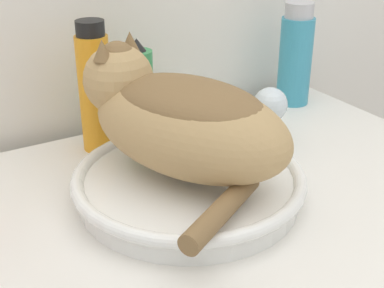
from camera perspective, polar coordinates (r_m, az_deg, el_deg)
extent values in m
cylinder|color=white|center=(0.80, -0.54, -4.68)|extent=(0.33, 0.33, 0.04)
torus|color=white|center=(0.79, -0.55, -3.54)|extent=(0.35, 0.35, 0.02)
ellipsoid|color=tan|center=(0.75, -0.57, 1.75)|extent=(0.28, 0.36, 0.14)
ellipsoid|color=brown|center=(0.74, -0.58, 4.46)|extent=(0.22, 0.27, 0.06)
sphere|color=tan|center=(0.81, -7.84, 6.80)|extent=(0.11, 0.11, 0.11)
sphere|color=brown|center=(0.80, -7.96, 8.78)|extent=(0.06, 0.06, 0.06)
cone|color=brown|center=(0.82, -6.63, 10.83)|extent=(0.03, 0.03, 0.03)
cone|color=brown|center=(0.78, -9.56, 9.86)|extent=(0.03, 0.03, 0.03)
cylinder|color=brown|center=(0.67, 3.23, -7.04)|extent=(0.16, 0.11, 0.03)
cylinder|color=silver|center=(0.94, 8.12, 0.88)|extent=(0.04, 0.04, 0.06)
cylinder|color=silver|center=(0.89, 6.72, 3.20)|extent=(0.10, 0.06, 0.07)
sphere|color=silver|center=(0.92, 8.35, 4.19)|extent=(0.06, 0.06, 0.06)
cylinder|color=#338C4C|center=(0.97, -5.68, 5.13)|extent=(0.05, 0.05, 0.17)
cone|color=black|center=(0.94, -5.92, 10.50)|extent=(0.03, 0.03, 0.02)
cylinder|color=orange|center=(0.93, -10.26, 5.25)|extent=(0.06, 0.06, 0.20)
cylinder|color=black|center=(0.90, -10.83, 12.06)|extent=(0.05, 0.05, 0.03)
cylinder|color=teal|center=(1.16, 10.93, 8.65)|extent=(0.07, 0.07, 0.18)
cylinder|color=#B7B7BC|center=(1.13, 11.39, 13.83)|extent=(0.06, 0.06, 0.03)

